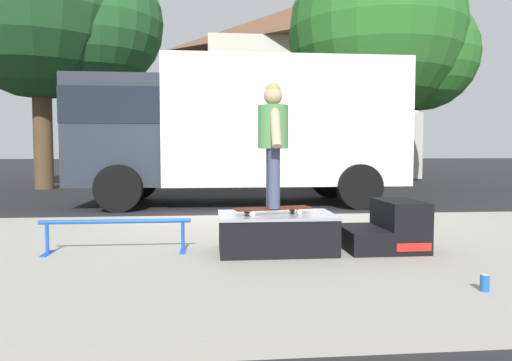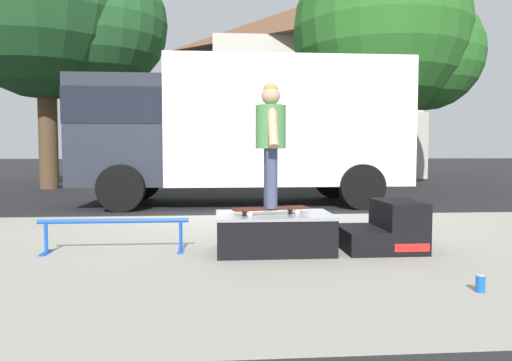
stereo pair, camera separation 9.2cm
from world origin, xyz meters
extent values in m
plane|color=black|center=(0.00, 0.00, 0.00)|extent=(140.00, 140.00, 0.00)
cube|color=gray|center=(0.00, -3.00, 0.06)|extent=(50.00, 5.00, 0.12)
cube|color=black|center=(0.22, -3.29, 0.32)|extent=(1.16, 0.73, 0.39)
cube|color=gray|center=(0.22, -3.29, 0.50)|extent=(1.18, 0.75, 0.03)
cube|color=black|center=(1.12, -3.29, 0.24)|extent=(0.40, 0.72, 0.23)
cube|color=black|center=(1.52, -3.29, 0.38)|extent=(0.40, 0.72, 0.51)
cube|color=red|center=(1.52, -3.66, 0.21)|extent=(0.35, 0.01, 0.08)
cylinder|color=blue|center=(-1.41, -3.20, 0.44)|extent=(1.50, 0.04, 0.04)
cylinder|color=blue|center=(-2.08, -3.20, 0.28)|extent=(0.04, 0.04, 0.32)
cube|color=blue|center=(-2.08, -3.20, 0.13)|extent=(0.06, 0.28, 0.01)
cylinder|color=blue|center=(-0.74, -3.20, 0.28)|extent=(0.04, 0.04, 0.32)
cube|color=blue|center=(-0.74, -3.20, 0.13)|extent=(0.06, 0.28, 0.01)
cube|color=#4C1E14|center=(0.18, -3.34, 0.57)|extent=(0.81, 0.37, 0.02)
cylinder|color=silver|center=(0.40, -3.20, 0.54)|extent=(0.06, 0.04, 0.05)
cylinder|color=silver|center=(0.44, -3.37, 0.54)|extent=(0.06, 0.04, 0.05)
cylinder|color=silver|center=(-0.09, -3.31, 0.54)|extent=(0.06, 0.04, 0.05)
cylinder|color=silver|center=(-0.05, -3.48, 0.54)|extent=(0.06, 0.04, 0.05)
cylinder|color=#3F4766|center=(0.18, -3.26, 0.88)|extent=(0.12, 0.12, 0.59)
cylinder|color=#3F4766|center=(0.18, -3.42, 0.88)|extent=(0.12, 0.12, 0.59)
cylinder|color=#4C8C4C|center=(0.18, -3.34, 1.39)|extent=(0.30, 0.30, 0.43)
cylinder|color=tan|center=(0.18, -3.15, 1.38)|extent=(0.09, 0.26, 0.41)
cylinder|color=tan|center=(0.18, -3.53, 1.38)|extent=(0.09, 0.26, 0.41)
sphere|color=tan|center=(0.18, -3.34, 1.70)|extent=(0.19, 0.19, 0.19)
sphere|color=tan|center=(0.18, -3.34, 1.75)|extent=(0.16, 0.16, 0.16)
cylinder|color=#1959B2|center=(1.55, -4.79, 0.18)|extent=(0.07, 0.07, 0.12)
cylinder|color=silver|center=(1.55, -4.79, 0.24)|extent=(0.06, 0.06, 0.00)
cube|color=white|center=(1.09, 2.20, 1.75)|extent=(5.00, 2.35, 2.60)
cube|color=#282D38|center=(-2.36, 2.20, 1.55)|extent=(1.90, 2.16, 2.20)
cube|color=black|center=(-2.36, 2.20, 2.03)|extent=(1.92, 2.19, 0.70)
cylinder|color=black|center=(-2.20, 1.03, 0.45)|extent=(0.90, 0.28, 0.90)
cylinder|color=black|center=(-2.20, 3.38, 0.45)|extent=(0.90, 0.28, 0.90)
cylinder|color=black|center=(2.49, 1.02, 0.45)|extent=(0.90, 0.28, 0.90)
cylinder|color=black|center=(2.49, 3.38, 0.45)|extent=(0.90, 0.28, 0.90)
cylinder|color=brown|center=(4.66, 6.35, 1.56)|extent=(0.56, 0.56, 3.12)
sphere|color=#286623|center=(4.66, 6.35, 4.88)|extent=(5.40, 5.40, 5.40)
sphere|color=#286623|center=(6.15, 6.35, 4.20)|extent=(3.51, 3.51, 3.51)
cylinder|color=brown|center=(-5.56, 6.82, 1.91)|extent=(0.56, 0.56, 3.81)
sphere|color=#235628|center=(-3.88, 6.82, 5.04)|extent=(3.97, 3.97, 3.97)
cube|color=beige|center=(3.93, 15.20, 3.00)|extent=(9.00, 7.50, 6.00)
cube|color=#B2ADA3|center=(3.93, 11.20, 1.40)|extent=(9.00, 0.50, 2.80)
pyramid|color=brown|center=(3.93, 15.20, 7.20)|extent=(9.54, 7.95, 2.40)
camera|label=1|loc=(-0.44, -7.98, 1.14)|focal=32.71mm
camera|label=2|loc=(-0.34, -7.99, 1.14)|focal=32.71mm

